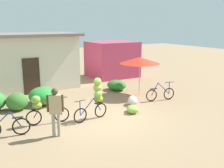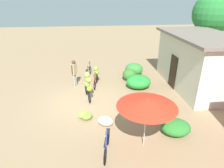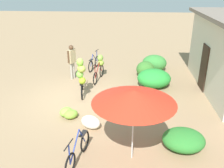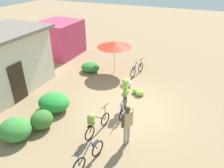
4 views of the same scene
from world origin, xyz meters
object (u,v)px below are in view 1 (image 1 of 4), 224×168
(bicycle_center_loaded, at_px, (96,95))
(person_vendor, at_px, (55,107))
(building_low, at_px, (24,61))
(market_umbrella, at_px, (140,60))
(bicycle_leftmost, at_px, (7,127))
(banana_pile_on_ground, at_px, (133,109))
(produce_sack, at_px, (133,100))
(bicycle_near_pile, at_px, (41,108))
(shop_pink, at_px, (112,59))
(bicycle_by_shop, at_px, (160,94))

(bicycle_center_loaded, bearing_deg, person_vendor, -157.21)
(building_low, height_order, market_umbrella, building_low)
(bicycle_leftmost, xyz_separation_m, banana_pile_on_ground, (5.18, -0.19, -0.19))
(bicycle_leftmost, distance_m, banana_pile_on_ground, 5.19)
(bicycle_center_loaded, bearing_deg, produce_sack, 17.40)
(person_vendor, bearing_deg, bicycle_near_pile, 94.89)
(market_umbrella, height_order, person_vendor, market_umbrella)
(bicycle_leftmost, distance_m, bicycle_near_pile, 1.49)
(building_low, relative_size, market_umbrella, 2.92)
(bicycle_leftmost, relative_size, bicycle_near_pile, 0.93)
(market_umbrella, height_order, produce_sack, market_umbrella)
(bicycle_near_pile, bearing_deg, produce_sack, 2.94)
(shop_pink, relative_size, bicycle_by_shop, 2.02)
(market_umbrella, distance_m, person_vendor, 6.51)
(shop_pink, height_order, person_vendor, shop_pink)
(bicycle_by_shop, bearing_deg, produce_sack, 177.08)
(bicycle_leftmost, height_order, bicycle_by_shop, bicycle_leftmost)
(bicycle_near_pile, xyz_separation_m, banana_pile_on_ground, (3.82, -0.68, -0.52))
(bicycle_near_pile, height_order, person_vendor, person_vendor)
(bicycle_center_loaded, bearing_deg, shop_pink, 54.88)
(shop_pink, bearing_deg, bicycle_by_shop, -99.50)
(shop_pink, relative_size, bicycle_center_loaded, 1.88)
(bicycle_center_loaded, bearing_deg, bicycle_by_shop, 9.22)
(building_low, relative_size, banana_pile_on_ground, 7.50)
(bicycle_center_loaded, bearing_deg, market_umbrella, 29.32)
(person_vendor, bearing_deg, shop_pink, 48.70)
(bicycle_by_shop, xyz_separation_m, person_vendor, (-6.00, -1.49, 0.71))
(bicycle_center_loaded, relative_size, banana_pile_on_ground, 2.03)
(bicycle_center_loaded, bearing_deg, banana_pile_on_ground, -6.10)
(produce_sack, bearing_deg, banana_pile_on_ground, -125.36)
(banana_pile_on_ground, height_order, produce_sack, produce_sack)
(shop_pink, bearing_deg, bicycle_leftmost, -139.88)
(banana_pile_on_ground, height_order, person_vendor, person_vendor)
(building_low, distance_m, shop_pink, 6.37)
(bicycle_center_loaded, relative_size, bicycle_by_shop, 1.08)
(bicycle_by_shop, xyz_separation_m, produce_sack, (-1.66, 0.08, -0.12))
(person_vendor, bearing_deg, produce_sack, 19.94)
(shop_pink, xyz_separation_m, bicycle_center_loaded, (-5.09, -7.24, -0.28))
(building_low, relative_size, person_vendor, 3.68)
(building_low, height_order, bicycle_by_shop, building_low)
(bicycle_near_pile, relative_size, bicycle_by_shop, 1.05)
(bicycle_near_pile, distance_m, person_vendor, 1.40)
(building_low, xyz_separation_m, bicycle_by_shop, (5.24, -6.12, -1.30))
(market_umbrella, relative_size, bicycle_by_shop, 1.36)
(bicycle_by_shop, xyz_separation_m, banana_pile_on_ground, (-2.30, -0.83, -0.18))
(shop_pink, distance_m, market_umbrella, 5.36)
(shop_pink, height_order, bicycle_near_pile, shop_pink)
(bicycle_center_loaded, bearing_deg, building_low, 100.46)
(bicycle_center_loaded, height_order, bicycle_by_shop, bicycle_center_loaded)
(shop_pink, distance_m, bicycle_near_pile, 9.90)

